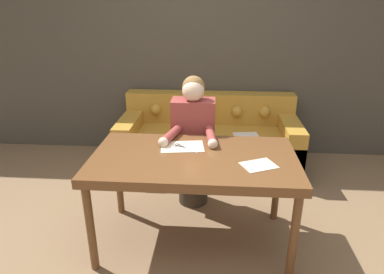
{
  "coord_description": "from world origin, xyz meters",
  "views": [
    {
      "loc": [
        0.2,
        -2.15,
        1.85
      ],
      "look_at": [
        0.02,
        0.27,
        0.87
      ],
      "focal_mm": 32.0,
      "sensor_mm": 36.0,
      "label": 1
    }
  ],
  "objects_px": {
    "dining_table": "(194,165)",
    "scissors": "(182,147)",
    "couch": "(209,142)",
    "person": "(193,143)"
  },
  "relations": [
    {
      "from": "dining_table",
      "to": "scissors",
      "type": "bearing_deg",
      "value": 123.92
    },
    {
      "from": "couch",
      "to": "scissors",
      "type": "distance_m",
      "value": 1.36
    },
    {
      "from": "scissors",
      "to": "dining_table",
      "type": "bearing_deg",
      "value": -56.08
    },
    {
      "from": "couch",
      "to": "scissors",
      "type": "height_order",
      "value": "couch"
    },
    {
      "from": "dining_table",
      "to": "person",
      "type": "xyz_separation_m",
      "value": [
        -0.05,
        0.59,
        -0.07
      ]
    },
    {
      "from": "dining_table",
      "to": "couch",
      "type": "relative_size",
      "value": 0.76
    },
    {
      "from": "person",
      "to": "scissors",
      "type": "bearing_deg",
      "value": -97.83
    },
    {
      "from": "dining_table",
      "to": "scissors",
      "type": "height_order",
      "value": "scissors"
    },
    {
      "from": "scissors",
      "to": "couch",
      "type": "bearing_deg",
      "value": 81.68
    },
    {
      "from": "person",
      "to": "scissors",
      "type": "distance_m",
      "value": 0.46
    }
  ]
}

